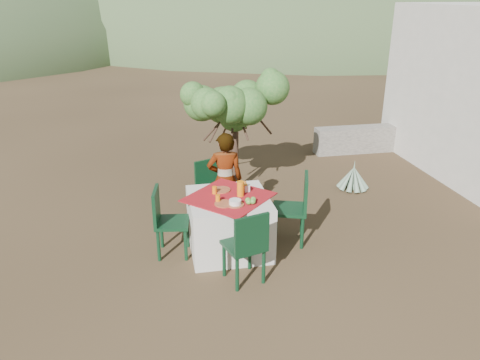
# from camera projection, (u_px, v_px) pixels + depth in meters

# --- Properties ---
(ground) EXTENTS (160.00, 160.00, 0.00)m
(ground) POSITION_uv_depth(u_px,v_px,m) (239.00, 244.00, 6.40)
(ground) COLOR #322417
(ground) RESTS_ON ground
(table) EXTENTS (1.30, 1.30, 0.76)m
(table) POSITION_uv_depth(u_px,v_px,m) (229.00, 223.00, 6.14)
(table) COLOR white
(table) RESTS_ON ground
(chair_far) EXTENTS (0.52, 0.52, 0.87)m
(chair_far) POSITION_uv_depth(u_px,v_px,m) (210.00, 186.00, 7.04)
(chair_far) COLOR black
(chair_far) RESTS_ON ground
(chair_near) EXTENTS (0.53, 0.53, 0.93)m
(chair_near) POSITION_uv_depth(u_px,v_px,m) (247.00, 244.00, 5.35)
(chair_near) COLOR black
(chair_near) RESTS_ON ground
(chair_left) EXTENTS (0.48, 0.48, 0.92)m
(chair_left) POSITION_uv_depth(u_px,v_px,m) (166.00, 219.00, 5.97)
(chair_left) COLOR black
(chair_left) RESTS_ON ground
(chair_right) EXTENTS (0.57, 0.57, 0.98)m
(chair_right) POSITION_uv_depth(u_px,v_px,m) (296.00, 206.00, 6.26)
(chair_right) COLOR black
(chair_right) RESTS_ON ground
(person) EXTENTS (0.54, 0.37, 1.40)m
(person) POSITION_uv_depth(u_px,v_px,m) (225.00, 180.00, 6.69)
(person) COLOR #8C6651
(person) RESTS_ON ground
(shrub_tree) EXTENTS (1.53, 1.50, 1.80)m
(shrub_tree) POSITION_uv_depth(u_px,v_px,m) (238.00, 109.00, 7.60)
(shrub_tree) COLOR #412D20
(shrub_tree) RESTS_ON ground
(agave) EXTENTS (0.54, 0.55, 0.58)m
(agave) POSITION_uv_depth(u_px,v_px,m) (353.00, 178.00, 8.11)
(agave) COLOR gray
(agave) RESTS_ON ground
(stone_wall) EXTENTS (2.60, 0.35, 0.55)m
(stone_wall) POSITION_uv_depth(u_px,v_px,m) (374.00, 138.00, 10.03)
(stone_wall) COLOR gray
(stone_wall) RESTS_ON ground
(hill_near_right) EXTENTS (48.00, 48.00, 20.00)m
(hill_near_right) POSITION_uv_depth(u_px,v_px,m) (295.00, 30.00, 41.29)
(hill_near_right) COLOR #384E2C
(hill_near_right) RESTS_ON ground
(hill_far_center) EXTENTS (60.00, 60.00, 24.00)m
(hill_far_center) POSITION_uv_depth(u_px,v_px,m) (118.00, 22.00, 53.01)
(hill_far_center) COLOR gray
(hill_far_center) RESTS_ON ground
(hill_far_right) EXTENTS (36.00, 36.00, 14.00)m
(hill_far_right) POSITION_uv_depth(u_px,v_px,m) (404.00, 22.00, 53.22)
(hill_far_right) COLOR gray
(hill_far_right) RESTS_ON ground
(plate_far) EXTENTS (0.24, 0.24, 0.01)m
(plate_far) POSITION_uv_depth(u_px,v_px,m) (221.00, 190.00, 6.18)
(plate_far) COLOR brown
(plate_far) RESTS_ON table
(plate_near) EXTENTS (0.24, 0.24, 0.01)m
(plate_near) POSITION_uv_depth(u_px,v_px,m) (224.00, 204.00, 5.77)
(plate_near) COLOR brown
(plate_near) RESTS_ON table
(glass_far) EXTENTS (0.06, 0.06, 0.10)m
(glass_far) POSITION_uv_depth(u_px,v_px,m) (215.00, 190.00, 6.07)
(glass_far) COLOR orange
(glass_far) RESTS_ON table
(glass_near) EXTENTS (0.06, 0.06, 0.10)m
(glass_near) POSITION_uv_depth(u_px,v_px,m) (218.00, 198.00, 5.82)
(glass_near) COLOR orange
(glass_near) RESTS_ON table
(juice_pitcher) EXTENTS (0.09, 0.09, 0.20)m
(juice_pitcher) POSITION_uv_depth(u_px,v_px,m) (240.00, 189.00, 5.98)
(juice_pitcher) COLOR orange
(juice_pitcher) RESTS_ON table
(bowl_plate) EXTENTS (0.22, 0.22, 0.01)m
(bowl_plate) POSITION_uv_depth(u_px,v_px,m) (235.00, 204.00, 5.76)
(bowl_plate) COLOR brown
(bowl_plate) RESTS_ON table
(white_bowl) EXTENTS (0.15, 0.15, 0.06)m
(white_bowl) POSITION_uv_depth(u_px,v_px,m) (235.00, 202.00, 5.74)
(white_bowl) COLOR white
(white_bowl) RESTS_ON bowl_plate
(jar_left) EXTENTS (0.07, 0.07, 0.10)m
(jar_left) POSITION_uv_depth(u_px,v_px,m) (245.00, 188.00, 6.13)
(jar_left) COLOR orange
(jar_left) RESTS_ON table
(jar_right) EXTENTS (0.05, 0.05, 0.08)m
(jar_right) POSITION_uv_depth(u_px,v_px,m) (245.00, 185.00, 6.26)
(jar_right) COLOR orange
(jar_right) RESTS_ON table
(napkin_holder) EXTENTS (0.07, 0.05, 0.09)m
(napkin_holder) POSITION_uv_depth(u_px,v_px,m) (247.00, 189.00, 6.12)
(napkin_holder) COLOR white
(napkin_holder) RESTS_ON table
(fruit_cluster) EXTENTS (0.14, 0.13, 0.07)m
(fruit_cluster) POSITION_uv_depth(u_px,v_px,m) (251.00, 201.00, 5.79)
(fruit_cluster) COLOR #589837
(fruit_cluster) RESTS_ON table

